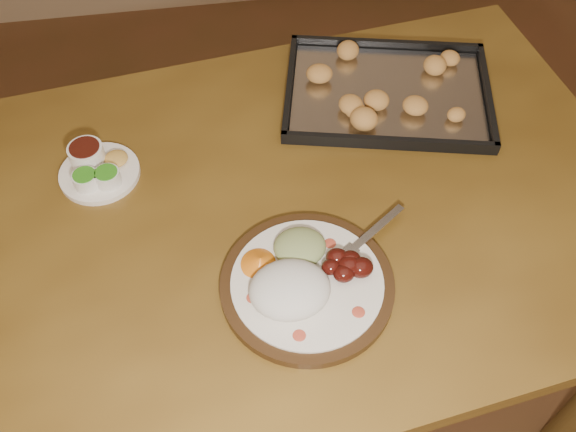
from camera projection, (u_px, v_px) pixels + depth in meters
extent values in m
cube|color=brown|center=(246.00, 221.00, 1.18)|extent=(1.61, 1.10, 0.04)
cylinder|color=#533C19|center=(451.00, 143.00, 1.82)|extent=(0.07, 0.07, 0.71)
cylinder|color=#311D0D|center=(307.00, 286.00, 1.07)|extent=(0.29, 0.29, 0.02)
cylinder|color=silver|center=(307.00, 282.00, 1.06)|extent=(0.25, 0.25, 0.01)
ellipsoid|color=#B9422C|center=(299.00, 335.00, 1.00)|extent=(0.02, 0.02, 0.00)
ellipsoid|color=#B9422C|center=(358.00, 312.00, 1.02)|extent=(0.02, 0.02, 0.00)
ellipsoid|color=#B9422C|center=(330.00, 243.00, 1.10)|extent=(0.02, 0.02, 0.00)
ellipsoid|color=#B9422C|center=(253.00, 298.00, 1.04)|extent=(0.02, 0.02, 0.00)
ellipsoid|color=silver|center=(290.00, 290.00, 1.03)|extent=(0.17, 0.16, 0.06)
ellipsoid|color=#4A100A|center=(344.00, 273.00, 1.05)|extent=(0.04, 0.03, 0.03)
ellipsoid|color=#4A100A|center=(350.00, 260.00, 1.06)|extent=(0.04, 0.03, 0.03)
ellipsoid|color=#4A100A|center=(337.00, 257.00, 1.07)|extent=(0.04, 0.03, 0.03)
ellipsoid|color=#4A100A|center=(361.00, 267.00, 1.06)|extent=(0.04, 0.03, 0.03)
ellipsoid|color=#4A100A|center=(331.00, 267.00, 1.06)|extent=(0.04, 0.03, 0.03)
ellipsoid|color=#4A100A|center=(349.00, 266.00, 1.06)|extent=(0.04, 0.03, 0.03)
ellipsoid|color=tan|center=(300.00, 247.00, 1.09)|extent=(0.12, 0.11, 0.04)
cone|color=orange|center=(260.00, 261.00, 1.07)|extent=(0.09, 0.09, 0.03)
cube|color=silver|center=(376.00, 229.00, 1.12)|extent=(0.12, 0.09, 0.00)
cube|color=silver|center=(347.00, 253.00, 1.09)|extent=(0.04, 0.04, 0.00)
cylinder|color=silver|center=(342.00, 266.00, 1.07)|extent=(0.03, 0.02, 0.00)
cylinder|color=silver|center=(339.00, 263.00, 1.07)|extent=(0.03, 0.02, 0.00)
cylinder|color=silver|center=(336.00, 261.00, 1.08)|extent=(0.03, 0.02, 0.00)
cylinder|color=silver|center=(333.00, 259.00, 1.08)|extent=(0.03, 0.02, 0.00)
cylinder|color=white|center=(100.00, 173.00, 1.22)|extent=(0.15, 0.15, 0.01)
cylinder|color=white|center=(86.00, 180.00, 1.19)|extent=(0.05, 0.05, 0.03)
cylinder|color=#338B1B|center=(84.00, 175.00, 1.17)|extent=(0.04, 0.04, 0.00)
cylinder|color=white|center=(108.00, 177.00, 1.19)|extent=(0.05, 0.05, 0.03)
cylinder|color=#338B1B|center=(106.00, 172.00, 1.18)|extent=(0.04, 0.04, 0.00)
cylinder|color=white|center=(87.00, 154.00, 1.22)|extent=(0.07, 0.07, 0.04)
cylinder|color=#370F0A|center=(84.00, 148.00, 1.20)|extent=(0.06, 0.06, 0.00)
ellipsoid|color=gold|center=(116.00, 158.00, 1.23)|extent=(0.05, 0.05, 0.02)
cube|color=black|center=(387.00, 95.00, 1.36)|extent=(0.49, 0.40, 0.01)
cube|color=black|center=(386.00, 44.00, 1.44)|extent=(0.42, 0.11, 0.02)
cube|color=black|center=(389.00, 142.00, 1.26)|extent=(0.42, 0.11, 0.02)
cube|color=black|center=(488.00, 95.00, 1.34)|extent=(0.08, 0.31, 0.02)
cube|color=black|center=(289.00, 85.00, 1.36)|extent=(0.08, 0.31, 0.02)
cube|color=silver|center=(387.00, 93.00, 1.35)|extent=(0.45, 0.37, 0.00)
ellipsoid|color=#D18B49|center=(414.00, 87.00, 1.34)|extent=(0.05, 0.05, 0.03)
ellipsoid|color=#D18B49|center=(431.00, 76.00, 1.36)|extent=(0.06, 0.06, 0.03)
ellipsoid|color=#D18B49|center=(398.00, 59.00, 1.39)|extent=(0.06, 0.06, 0.03)
ellipsoid|color=#D18B49|center=(369.00, 70.00, 1.37)|extent=(0.06, 0.06, 0.03)
ellipsoid|color=#D18B49|center=(353.00, 70.00, 1.37)|extent=(0.06, 0.06, 0.03)
ellipsoid|color=#D18B49|center=(363.00, 85.00, 1.34)|extent=(0.05, 0.05, 0.03)
ellipsoid|color=#D18B49|center=(344.00, 97.00, 1.32)|extent=(0.06, 0.06, 0.03)
ellipsoid|color=#D18B49|center=(378.00, 116.00, 1.29)|extent=(0.06, 0.06, 0.03)
ellipsoid|color=#D18B49|center=(409.00, 103.00, 1.31)|extent=(0.06, 0.06, 0.03)
ellipsoid|color=#D18B49|center=(426.00, 103.00, 1.31)|extent=(0.06, 0.06, 0.03)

